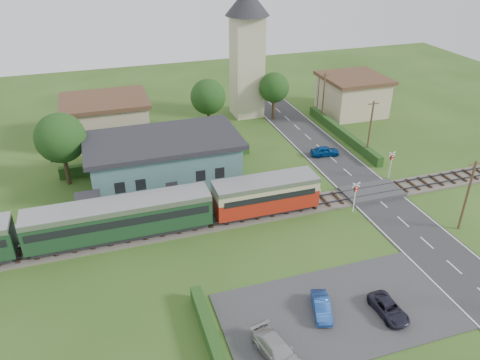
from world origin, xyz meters
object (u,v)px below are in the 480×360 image
object	(u,v)px
station_building	(164,161)
pedestrian_far	(111,207)
equipment_hut	(89,208)
house_east	(352,94)
car_on_road	(325,151)
car_park_silver	(277,351)
church_tower	(247,44)
car_park_blue	(321,307)
train	(82,224)
car_park_dark	(389,309)
crossing_signal_far	(391,161)
house_west	(106,119)
crossing_signal_near	(355,193)
pedestrian_near	(255,189)

from	to	relation	value
station_building	pedestrian_far	size ratio (longest dim) A/B	8.07
pedestrian_far	equipment_hut	bearing A→B (deg)	103.10
house_east	car_on_road	size ratio (longest dim) A/B	2.55
car_park_silver	church_tower	bearing A→B (deg)	60.31
house_east	car_park_blue	xyz separation A→B (m)	(-22.73, -35.75, -2.18)
train	car_on_road	world-z (taller)	train
car_park_silver	car_park_dark	bearing A→B (deg)	-6.47
crossing_signal_far	car_on_road	xyz separation A→B (m)	(-4.08, 7.35, -1.50)
church_tower	house_east	size ratio (longest dim) A/B	2.00
train	house_west	xyz separation A→B (m)	(3.67, 23.00, 0.61)
church_tower	house_west	bearing A→B (deg)	-171.47
car_park_silver	pedestrian_far	xyz separation A→B (m)	(-8.86, 19.84, 0.73)
house_west	train	bearing A→B (deg)	-99.06
equipment_hut	car_park_blue	xyz separation A→B (m)	(15.27, -16.95, -1.13)
equipment_hut	crossing_signal_far	distance (m)	31.61
house_east	pedestrian_far	world-z (taller)	house_east
crossing_signal_near	pedestrian_far	xyz separation A→B (m)	(-22.52, 5.74, -0.70)
pedestrian_far	house_east	bearing A→B (deg)	-53.74
crossing_signal_near	church_tower	bearing A→B (deg)	92.82
car_park_blue	car_park_dark	size ratio (longest dim) A/B	0.93
station_building	car_park_silver	xyz separation A→B (m)	(2.73, -25.49, -1.98)
church_tower	crossing_signal_near	world-z (taller)	church_tower
equipment_hut	pedestrian_near	bearing A→B (deg)	-1.78
car_park_silver	pedestrian_near	xyz separation A→B (m)	(5.32, 19.20, 0.52)
crossing_signal_far	car_park_dark	xyz separation A→B (m)	(-11.81, -17.76, -1.57)
car_park_silver	crossing_signal_near	bearing A→B (deg)	32.28
equipment_hut	car_park_dark	distance (m)	27.16
station_building	pedestrian_near	bearing A→B (deg)	-37.99
car_park_dark	crossing_signal_far	bearing A→B (deg)	54.71
crossing_signal_near	pedestrian_near	distance (m)	9.83
car_on_road	car_park_blue	size ratio (longest dim) A/B	1.05
crossing_signal_near	car_park_dark	bearing A→B (deg)	-109.58
house_east	pedestrian_near	bearing A→B (deg)	-138.67
house_west	house_east	size ratio (longest dim) A/B	1.23
station_building	car_park_blue	distance (m)	23.97
train	house_west	world-z (taller)	house_west
church_tower	car_on_road	xyz separation A→B (m)	(4.52, -16.25, -9.59)
equipment_hut	station_building	distance (m)	9.92
crossing_signal_far	car_park_dark	distance (m)	21.39
equipment_hut	car_park_silver	size ratio (longest dim) A/B	0.59
station_building	train	distance (m)	12.50
car_park_blue	car_park_silver	bearing A→B (deg)	-131.73
pedestrian_near	car_park_silver	bearing A→B (deg)	69.38
train	pedestrian_near	size ratio (longest dim) A/B	27.84
house_east	car_park_silver	world-z (taller)	house_east
church_tower	car_on_road	world-z (taller)	church_tower
train	church_tower	world-z (taller)	church_tower
car_on_road	car_park_blue	distance (m)	26.50
car_park_blue	car_park_dark	world-z (taller)	car_park_blue
house_east	car_park_dark	xyz separation A→B (m)	(-18.21, -37.37, -2.22)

